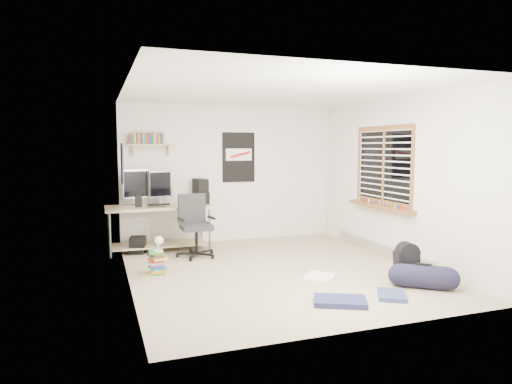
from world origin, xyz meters
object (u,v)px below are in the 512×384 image
object	(u,v)px
duffel_bag	(424,277)
office_chair	(196,226)
backpack	(407,265)
book_stack	(157,263)
desk	(159,229)

from	to	relation	value
duffel_bag	office_chair	bearing A→B (deg)	169.16
backpack	book_stack	world-z (taller)	backpack
book_stack	backpack	bearing A→B (deg)	-24.23
desk	backpack	size ratio (longest dim) A/B	4.37
backpack	duffel_bag	size ratio (longest dim) A/B	0.69
desk	book_stack	distance (m)	1.51
backpack	book_stack	bearing A→B (deg)	166.10
office_chair	book_stack	size ratio (longest dim) A/B	2.27
duffel_bag	book_stack	xyz separation A→B (m)	(-3.04, 1.72, 0.01)
backpack	book_stack	size ratio (longest dim) A/B	0.89
backpack	book_stack	xyz separation A→B (m)	(-3.06, 1.38, -0.05)
desk	duffel_bag	bearing A→B (deg)	-65.41
desk	backpack	world-z (taller)	desk
desk	office_chair	size ratio (longest dim) A/B	1.72
office_chair	duffel_bag	world-z (taller)	office_chair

